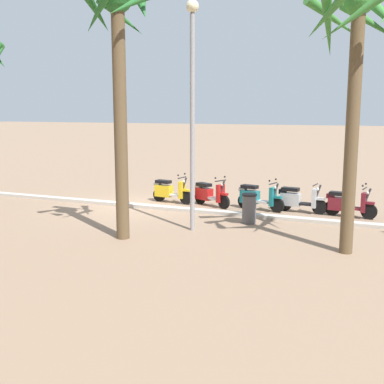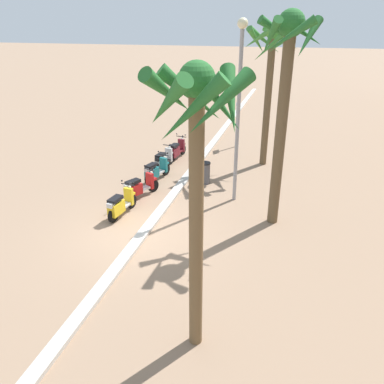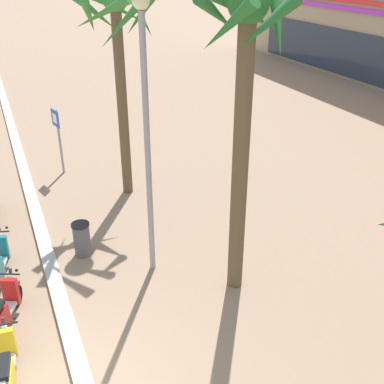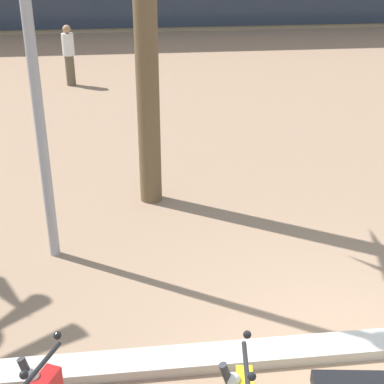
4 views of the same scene
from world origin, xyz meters
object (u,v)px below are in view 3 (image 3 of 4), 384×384
scooter_yellow_mid_front (5,369)px  street_lamp (146,117)px  palm_tree_by_mall_entrance (244,84)px  palm_tree_mid_walkway (118,42)px  scooter_red_far_back (1,313)px  litter_bin (82,239)px  crossing_sign (58,134)px

scooter_yellow_mid_front → street_lamp: 5.74m
palm_tree_by_mall_entrance → palm_tree_mid_walkway: palm_tree_by_mall_entrance is taller
scooter_red_far_back → palm_tree_mid_walkway: bearing=140.7°
palm_tree_mid_walkway → street_lamp: 4.61m
palm_tree_by_mall_entrance → palm_tree_mid_walkway: bearing=-170.9°
scooter_yellow_mid_front → litter_bin: bearing=150.2°
street_lamp → palm_tree_mid_walkway: bearing=171.5°
street_lamp → litter_bin: bearing=-131.0°
street_lamp → scooter_yellow_mid_front: bearing=-56.0°
scooter_red_far_back → crossing_sign: bearing=161.5°
litter_bin → street_lamp: size_ratio=0.14×
crossing_sign → palm_tree_mid_walkway: palm_tree_mid_walkway is taller
crossing_sign → palm_tree_mid_walkway: bearing=35.4°
scooter_red_far_back → scooter_yellow_mid_front: same height
palm_tree_mid_walkway → litter_bin: size_ratio=6.80×
scooter_red_far_back → street_lamp: (-0.85, 3.69, 3.58)m
crossing_sign → street_lamp: street_lamp is taller
scooter_red_far_back → scooter_yellow_mid_front: (1.66, -0.03, 0.01)m
palm_tree_mid_walkway → litter_bin: palm_tree_mid_walkway is taller
palm_tree_mid_walkway → street_lamp: size_ratio=0.98×
scooter_red_far_back → crossing_sign: size_ratio=0.69×
crossing_sign → street_lamp: (6.94, 1.09, 2.53)m
scooter_yellow_mid_front → street_lamp: bearing=124.0°
scooter_red_far_back → palm_tree_by_mall_entrance: palm_tree_by_mall_entrance is taller
palm_tree_by_mall_entrance → scooter_yellow_mid_front: bearing=-78.6°
crossing_sign → scooter_yellow_mid_front: bearing=-15.5°
palm_tree_by_mall_entrance → palm_tree_mid_walkway: (-5.91, -0.94, -0.01)m
crossing_sign → litter_bin: bearing=-4.4°
palm_tree_mid_walkway → litter_bin: bearing=-34.7°
scooter_yellow_mid_front → palm_tree_by_mall_entrance: 7.05m
scooter_yellow_mid_front → street_lamp: (-2.51, 3.72, 3.57)m
scooter_yellow_mid_front → scooter_red_far_back: bearing=179.1°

